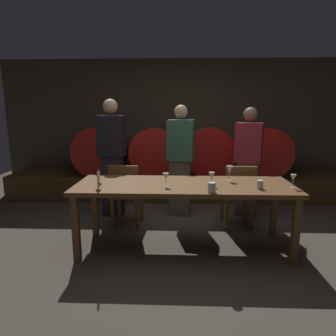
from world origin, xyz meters
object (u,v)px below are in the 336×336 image
guest_left (112,157)px  chair_left (126,192)px  candle_left (99,180)px  wine_glass_center_left (212,176)px  cup_left (212,188)px  guest_right (248,162)px  chair_right (238,193)px  wine_glass_center_right (230,170)px  wine_barrel_center_left (156,150)px  candle_right (98,185)px  wine_barrel_center_right (208,151)px  wine_glass_far_right (293,178)px  wine_glass_far_left (166,177)px  guest_center (180,160)px  dining_table (184,190)px  wine_barrel_far_right (261,151)px  cup_right (260,185)px

guest_left → chair_left: bearing=125.2°
chair_left → candle_left: candle_left is taller
candle_left → wine_glass_center_left: bearing=-0.3°
candle_left → cup_left: 1.25m
guest_right → chair_right: bearing=88.0°
guest_left → wine_glass_center_right: (1.59, -0.91, 0.01)m
wine_barrel_center_left → chair_left: size_ratio=1.06×
chair_left → candle_right: bearing=87.9°
wine_barrel_center_right → wine_glass_far_right: bearing=-73.0°
candle_right → wine_barrel_center_right: bearing=60.9°
guest_left → wine_glass_far_right: guest_left is taller
wine_glass_far_left → wine_glass_far_right: same height
guest_left → guest_center: bearing=-173.6°
wine_glass_far_right → cup_left: (-0.88, -0.20, -0.06)m
chair_right → cup_left: (-0.47, -0.98, 0.34)m
guest_right → wine_barrel_center_right: bearing=-40.4°
chair_left → guest_right: (1.75, 0.49, 0.34)m
dining_table → guest_left: bearing=134.6°
guest_left → wine_barrel_center_right: bearing=-142.8°
wine_barrel_far_right → wine_barrel_center_right: bearing=180.0°
guest_center → cup_left: size_ratio=16.01×
cup_right → candle_right: bearing=-174.9°
guest_left → wine_glass_center_left: 1.77m
candle_left → chair_right: bearing=22.7°
wine_barrel_far_right → wine_glass_center_left: (-1.12, -2.17, 0.02)m
wine_barrel_far_right → wine_glass_center_right: 2.13m
guest_center → dining_table: bearing=101.6°
wine_barrel_center_right → dining_table: size_ratio=0.38×
dining_table → guest_center: bearing=91.8°
cup_right → guest_left: bearing=146.0°
wine_glass_far_left → cup_left: size_ratio=1.43×
chair_left → wine_barrel_far_right: bearing=-142.4°
guest_right → cup_left: (-0.69, -1.46, -0.00)m
dining_table → cup_left: size_ratio=23.36×
guest_left → wine_glass_center_right: guest_left is taller
guest_left → wine_glass_far_left: size_ratio=11.77×
chair_left → candle_right: (-0.10, -0.96, 0.35)m
wine_glass_far_right → guest_right: bearing=98.4°
cup_left → chair_right: bearing=64.3°
wine_barrel_center_left → wine_glass_center_left: wine_barrel_center_left is taller
wine_barrel_center_right → wine_glass_far_left: wine_barrel_center_right is taller
chair_left → cup_left: (1.06, -0.98, 0.34)m
guest_center → wine_glass_far_right: (1.19, -1.27, 0.04)m
chair_left → cup_left: 1.48m
dining_table → candle_left: size_ratio=13.72×
wine_glass_center_right → guest_left: bearing=150.3°
dining_table → wine_glass_center_left: size_ratio=15.88×
wine_glass_center_right → cup_right: 0.44m
chair_right → wine_glass_center_left: size_ratio=5.74×
wine_barrel_center_left → cup_right: size_ratio=10.23×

